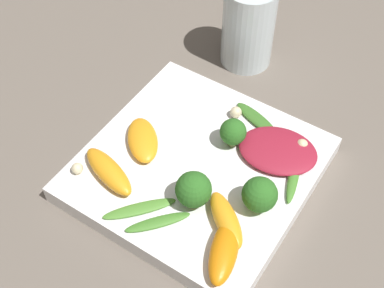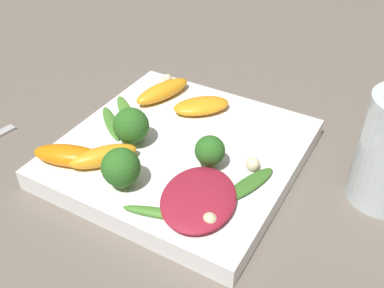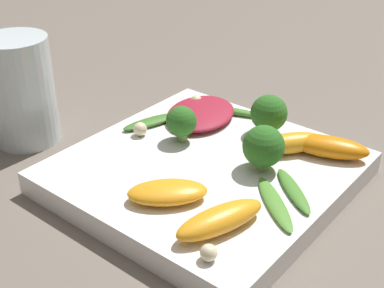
# 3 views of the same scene
# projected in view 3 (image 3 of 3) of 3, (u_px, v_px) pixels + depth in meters

# --- Properties ---
(ground_plane) EXTENTS (2.40, 2.40, 0.00)m
(ground_plane) POSITION_uv_depth(u_px,v_px,m) (205.00, 183.00, 0.51)
(ground_plane) COLOR #6B6056
(plate) EXTENTS (0.24, 0.24, 0.02)m
(plate) POSITION_uv_depth(u_px,v_px,m) (205.00, 173.00, 0.51)
(plate) COLOR white
(plate) RESTS_ON ground_plane
(drinking_glass) EXTENTS (0.07, 0.07, 0.12)m
(drinking_glass) POSITION_uv_depth(u_px,v_px,m) (21.00, 91.00, 0.56)
(drinking_glass) COLOR silver
(drinking_glass) RESTS_ON ground_plane
(radicchio_leaf_0) EXTENTS (0.10, 0.09, 0.01)m
(radicchio_leaf_0) POSITION_uv_depth(u_px,v_px,m) (201.00, 113.00, 0.58)
(radicchio_leaf_0) COLOR maroon
(radicchio_leaf_0) RESTS_ON plate
(orange_segment_0) EXTENTS (0.08, 0.05, 0.02)m
(orange_segment_0) POSITION_uv_depth(u_px,v_px,m) (220.00, 220.00, 0.41)
(orange_segment_0) COLOR orange
(orange_segment_0) RESTS_ON plate
(orange_segment_1) EXTENTS (0.07, 0.06, 0.02)m
(orange_segment_1) POSITION_uv_depth(u_px,v_px,m) (291.00, 143.00, 0.51)
(orange_segment_1) COLOR orange
(orange_segment_1) RESTS_ON plate
(orange_segment_2) EXTENTS (0.07, 0.07, 0.02)m
(orange_segment_2) POSITION_uv_depth(u_px,v_px,m) (167.00, 192.00, 0.44)
(orange_segment_2) COLOR orange
(orange_segment_2) RESTS_ON plate
(orange_segment_3) EXTENTS (0.05, 0.08, 0.02)m
(orange_segment_3) POSITION_uv_depth(u_px,v_px,m) (328.00, 147.00, 0.51)
(orange_segment_3) COLOR orange
(orange_segment_3) RESTS_ON plate
(broccoli_floret_0) EXTENTS (0.04, 0.04, 0.04)m
(broccoli_floret_0) POSITION_uv_depth(u_px,v_px,m) (269.00, 114.00, 0.54)
(broccoli_floret_0) COLOR #84AD5B
(broccoli_floret_0) RESTS_ON plate
(broccoli_floret_1) EXTENTS (0.04, 0.04, 0.04)m
(broccoli_floret_1) POSITION_uv_depth(u_px,v_px,m) (263.00, 147.00, 0.48)
(broccoli_floret_1) COLOR #84AD5B
(broccoli_floret_1) RESTS_ON plate
(broccoli_floret_2) EXTENTS (0.03, 0.03, 0.04)m
(broccoli_floret_2) POSITION_uv_depth(u_px,v_px,m) (181.00, 122.00, 0.53)
(broccoli_floret_2) COLOR #7A9E51
(broccoli_floret_2) RESTS_ON plate
(arugula_sprig_0) EXTENTS (0.07, 0.04, 0.01)m
(arugula_sprig_0) POSITION_uv_depth(u_px,v_px,m) (152.00, 122.00, 0.57)
(arugula_sprig_0) COLOR #3D7528
(arugula_sprig_0) RESTS_ON plate
(arugula_sprig_1) EXTENTS (0.05, 0.06, 0.01)m
(arugula_sprig_1) POSITION_uv_depth(u_px,v_px,m) (293.00, 190.00, 0.46)
(arugula_sprig_1) COLOR #47842D
(arugula_sprig_1) RESTS_ON plate
(arugula_sprig_2) EXTENTS (0.06, 0.07, 0.00)m
(arugula_sprig_2) POSITION_uv_depth(u_px,v_px,m) (275.00, 203.00, 0.44)
(arugula_sprig_2) COLOR #518E33
(arugula_sprig_2) RESTS_ON plate
(arugula_sprig_3) EXTENTS (0.03, 0.08, 0.01)m
(arugula_sprig_3) POSITION_uv_depth(u_px,v_px,m) (230.00, 111.00, 0.59)
(arugula_sprig_3) COLOR #47842D
(arugula_sprig_3) RESTS_ON plate
(macadamia_nut_0) EXTENTS (0.01, 0.01, 0.01)m
(macadamia_nut_0) POSITION_uv_depth(u_px,v_px,m) (138.00, 130.00, 0.54)
(macadamia_nut_0) COLOR beige
(macadamia_nut_0) RESTS_ON plate
(macadamia_nut_1) EXTENTS (0.01, 0.01, 0.01)m
(macadamia_nut_1) POSITION_uv_depth(u_px,v_px,m) (196.00, 101.00, 0.60)
(macadamia_nut_1) COLOR beige
(macadamia_nut_1) RESTS_ON plate
(macadamia_nut_2) EXTENTS (0.01, 0.01, 0.01)m
(macadamia_nut_2) POSITION_uv_depth(u_px,v_px,m) (209.00, 253.00, 0.38)
(macadamia_nut_2) COLOR beige
(macadamia_nut_2) RESTS_ON plate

